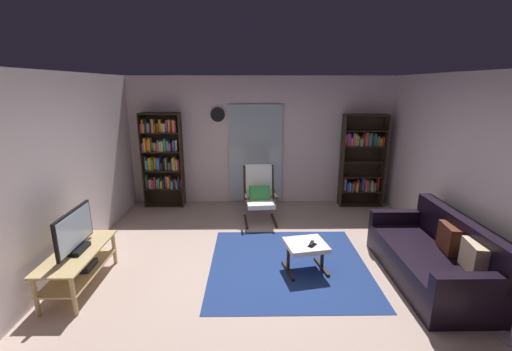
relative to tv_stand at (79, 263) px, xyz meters
name	(u,v)px	position (x,y,z in m)	size (l,w,h in m)	color
ground_plane	(267,273)	(2.32, 0.26, -0.32)	(7.02, 7.02, 0.00)	#B79C8E
wall_back	(261,141)	(2.32, 3.16, 0.98)	(5.60, 0.06, 2.60)	silver
wall_left	(47,180)	(-0.38, 0.26, 0.98)	(0.06, 6.00, 2.60)	silver
wall_right	(484,178)	(5.02, 0.26, 0.98)	(0.06, 6.00, 2.60)	silver
glass_door_panel	(255,154)	(2.20, 3.09, 0.73)	(1.10, 0.01, 2.00)	silver
area_rug	(288,265)	(2.63, 0.46, -0.31)	(2.15, 2.16, 0.01)	navy
tv_stand	(79,263)	(0.00, 0.00, 0.00)	(0.51, 1.21, 0.48)	tan
television	(75,233)	(0.00, -0.01, 0.40)	(0.20, 0.81, 0.52)	black
bookshelf_near_tv	(162,157)	(0.32, 2.93, 0.70)	(0.79, 0.30, 1.90)	black
bookshelf_near_sofa	(362,161)	(4.35, 2.89, 0.61)	(0.85, 0.30, 1.87)	#2E2117
leather_sofa	(434,258)	(4.43, 0.08, -0.02)	(0.90, 1.91, 0.85)	black
lounge_armchair	(259,192)	(2.26, 2.09, 0.22)	(0.61, 0.70, 1.02)	black
ottoman	(306,248)	(2.84, 0.33, 0.01)	(0.60, 0.57, 0.40)	white
tv_remote	(311,243)	(2.91, 0.30, 0.09)	(0.04, 0.14, 0.02)	black
cell_phone	(312,245)	(2.91, 0.25, 0.09)	(0.07, 0.14, 0.01)	black
wall_clock	(218,115)	(1.45, 3.08, 1.53)	(0.29, 0.03, 0.29)	silver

